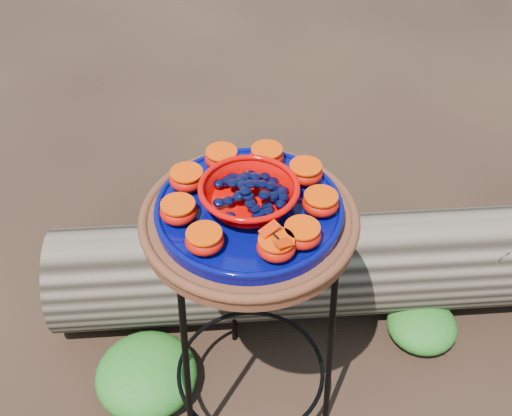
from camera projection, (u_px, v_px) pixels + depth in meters
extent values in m
plane|color=black|center=(251.00, 399.00, 1.87)|extent=(60.00, 60.00, 0.00)
cylinder|color=#4E2316|center=(249.00, 222.00, 1.38)|extent=(0.46, 0.46, 0.04)
cylinder|color=#000637|center=(249.00, 211.00, 1.36)|extent=(0.40, 0.40, 0.03)
ellipsoid|color=#B40E06|center=(276.00, 247.00, 1.23)|extent=(0.08, 0.08, 0.04)
ellipsoid|color=#B40E06|center=(302.00, 235.00, 1.26)|extent=(0.08, 0.08, 0.04)
ellipsoid|color=#B40E06|center=(320.00, 203.00, 1.33)|extent=(0.08, 0.08, 0.04)
ellipsoid|color=#B40E06|center=(305.00, 173.00, 1.40)|extent=(0.08, 0.08, 0.04)
ellipsoid|color=#B40E06|center=(267.00, 156.00, 1.44)|extent=(0.08, 0.08, 0.04)
ellipsoid|color=#B40E06|center=(222.00, 159.00, 1.43)|extent=(0.08, 0.08, 0.04)
ellipsoid|color=#B40E06|center=(187.00, 179.00, 1.38)|extent=(0.08, 0.08, 0.04)
ellipsoid|color=#B40E06|center=(179.00, 211.00, 1.31)|extent=(0.08, 0.08, 0.04)
ellipsoid|color=#B40E06|center=(205.00, 240.00, 1.25)|extent=(0.08, 0.08, 0.04)
ellipsoid|color=#27551E|center=(146.00, 374.00, 1.85)|extent=(0.29, 0.29, 0.15)
ellipsoid|color=#27551E|center=(422.00, 324.00, 2.00)|extent=(0.22, 0.22, 0.11)
ellipsoid|color=#27551E|center=(194.00, 236.00, 2.24)|extent=(0.33, 0.33, 0.17)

